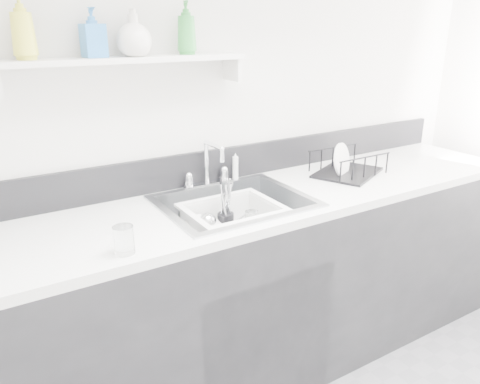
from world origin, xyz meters
TOP-DOWN VIEW (x-y plane):
  - room_shell at (0.00, 0.39)m, footprint 3.50×3.00m
  - counter_run at (0.00, 1.19)m, footprint 3.20×0.62m
  - backsplash at (0.00, 1.49)m, footprint 3.20×0.02m
  - sink at (0.00, 1.19)m, footprint 0.64×0.52m
  - faucet at (0.00, 1.44)m, footprint 0.26×0.18m
  - side_sprayer at (0.16, 1.44)m, footprint 0.03×0.03m
  - wall_shelf at (-0.35, 1.42)m, footprint 1.00×0.16m
  - wash_tub at (-0.02, 1.17)m, footprint 0.48×0.43m
  - plate_stack at (-0.14, 1.18)m, footprint 0.25×0.24m
  - utensil_cup at (-0.03, 1.22)m, footprint 0.07×0.07m
  - ladle at (-0.06, 1.18)m, footprint 0.30×0.30m
  - tumbler_in_tub at (0.09, 1.19)m, footprint 0.07×0.07m
  - tumbler_counter at (-0.57, 0.97)m, footprint 0.07×0.07m
  - dish_rack at (0.71, 1.23)m, footprint 0.43×0.39m
  - bowl_small at (0.08, 1.11)m, footprint 0.12×0.12m
  - soap_bottle_a at (-0.72, 1.42)m, footprint 0.09×0.09m
  - soap_bottle_b at (-0.48, 1.42)m, footprint 0.09×0.09m
  - soap_bottle_c at (-0.33, 1.40)m, footprint 0.17×0.17m
  - soap_bottle_d at (-0.09, 1.42)m, footprint 0.10×0.10m

SIDE VIEW (x-z plane):
  - counter_run at x=0.00m, z-range 0.00..0.92m
  - bowl_small at x=0.08m, z-range 0.77..0.80m
  - plate_stack at x=-0.14m, z-range 0.74..0.84m
  - tumbler_in_tub at x=0.09m, z-range 0.77..0.86m
  - ladle at x=-0.06m, z-range 0.77..0.86m
  - utensil_cup at x=-0.03m, z-range 0.70..0.95m
  - sink at x=0.00m, z-range 0.73..0.93m
  - wash_tub at x=-0.02m, z-range 0.75..0.91m
  - tumbler_counter at x=-0.57m, z-range 0.92..1.02m
  - faucet at x=0.00m, z-range 0.87..1.09m
  - dish_rack at x=0.71m, z-range 0.92..1.04m
  - side_sprayer at x=0.16m, z-range 0.92..1.06m
  - backsplash at x=0.00m, z-range 0.92..1.08m
  - wall_shelf at x=-0.35m, z-range 1.45..1.57m
  - soap_bottle_c at x=-0.33m, z-range 1.53..1.71m
  - soap_bottle_b at x=-0.48m, z-range 1.53..1.71m
  - soap_bottle_d at x=-0.09m, z-range 1.53..1.74m
  - soap_bottle_a at x=-0.72m, z-range 1.53..1.75m
  - room_shell at x=0.00m, z-range 0.38..2.98m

